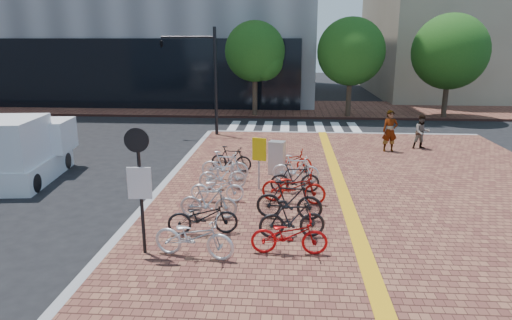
# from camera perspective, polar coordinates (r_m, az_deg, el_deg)

# --- Properties ---
(ground) EXTENTS (120.00, 120.00, 0.00)m
(ground) POSITION_cam_1_polar(r_m,az_deg,el_deg) (12.92, 2.90, -7.54)
(ground) COLOR black
(ground) RESTS_ON ground
(kerb_west) EXTENTS (0.25, 34.00, 0.15)m
(kerb_west) POSITION_cam_1_polar(r_m,az_deg,el_deg) (9.46, -24.24, -17.36)
(kerb_west) COLOR gray
(kerb_west) RESTS_ON ground
(kerb_north) EXTENTS (14.00, 0.25, 0.15)m
(kerb_north) POSITION_cam_1_polar(r_m,az_deg,el_deg) (24.59, 10.59, 3.22)
(kerb_north) COLOR gray
(kerb_north) RESTS_ON ground
(far_sidewalk) EXTENTS (70.00, 8.00, 0.15)m
(far_sidewalk) POSITION_cam_1_polar(r_m,az_deg,el_deg) (33.30, 3.77, 6.43)
(far_sidewalk) COLOR brown
(far_sidewalk) RESTS_ON ground
(crosswalk) EXTENTS (7.50, 4.00, 0.01)m
(crosswalk) POSITION_cam_1_polar(r_m,az_deg,el_deg) (26.41, 4.71, 4.06)
(crosswalk) COLOR silver
(crosswalk) RESTS_ON ground
(street_trees) EXTENTS (16.20, 4.60, 6.35)m
(street_trees) POSITION_cam_1_polar(r_m,az_deg,el_deg) (29.80, 13.83, 12.84)
(street_trees) COLOR #38281E
(street_trees) RESTS_ON far_sidewalk
(bike_0) EXTENTS (1.97, 0.98, 0.99)m
(bike_0) POSITION_cam_1_polar(r_m,az_deg,el_deg) (10.43, -7.77, -9.47)
(bike_0) COLOR silver
(bike_0) RESTS_ON sidewalk
(bike_1) EXTENTS (1.84, 0.91, 0.92)m
(bike_1) POSITION_cam_1_polar(r_m,az_deg,el_deg) (11.59, -6.67, -7.05)
(bike_1) COLOR black
(bike_1) RESTS_ON sidewalk
(bike_2) EXTENTS (1.61, 0.52, 0.96)m
(bike_2) POSITION_cam_1_polar(r_m,az_deg,el_deg) (12.55, -5.97, -5.21)
(bike_2) COLOR #ABABB0
(bike_2) RESTS_ON sidewalk
(bike_3) EXTENTS (1.64, 0.61, 0.85)m
(bike_3) POSITION_cam_1_polar(r_m,az_deg,el_deg) (13.83, -4.87, -3.50)
(bike_3) COLOR white
(bike_3) RESTS_ON sidewalk
(bike_4) EXTENTS (1.61, 0.66, 0.94)m
(bike_4) POSITION_cam_1_polar(r_m,az_deg,el_deg) (14.95, -4.20, -1.90)
(bike_4) COLOR silver
(bike_4) RESTS_ON sidewalk
(bike_5) EXTENTS (1.73, 0.66, 1.02)m
(bike_5) POSITION_cam_1_polar(r_m,az_deg,el_deg) (15.94, -3.92, -0.69)
(bike_5) COLOR silver
(bike_5) RESTS_ON sidewalk
(bike_6) EXTENTS (1.62, 0.73, 0.94)m
(bike_6) POSITION_cam_1_polar(r_m,az_deg,el_deg) (16.99, -3.12, 0.17)
(bike_6) COLOR black
(bike_6) RESTS_ON sidewalk
(bike_7) EXTENTS (1.76, 0.64, 0.92)m
(bike_7) POSITION_cam_1_polar(r_m,az_deg,el_deg) (10.53, 4.17, -9.32)
(bike_7) COLOR red
(bike_7) RESTS_ON sidewalk
(bike_8) EXTENTS (1.70, 0.70, 0.99)m
(bike_8) POSITION_cam_1_polar(r_m,az_deg,el_deg) (11.33, 4.53, -7.35)
(bike_8) COLOR black
(bike_8) RESTS_ON sidewalk
(bike_9) EXTENTS (1.85, 0.69, 1.09)m
(bike_9) POSITION_cam_1_polar(r_m,az_deg,el_deg) (12.43, 4.16, -5.04)
(bike_9) COLOR black
(bike_9) RESTS_ON sidewalk
(bike_10) EXTENTS (2.02, 0.98, 1.01)m
(bike_10) POSITION_cam_1_polar(r_m,az_deg,el_deg) (13.69, 4.71, -3.33)
(bike_10) COLOR #A9110C
(bike_10) RESTS_ON sidewalk
(bike_11) EXTENTS (1.61, 0.55, 0.95)m
(bike_11) POSITION_cam_1_polar(r_m,az_deg,el_deg) (14.61, 4.89, -2.29)
(bike_11) COLOR black
(bike_11) RESTS_ON sidewalk
(bike_12) EXTENTS (1.65, 0.65, 0.97)m
(bike_12) POSITION_cam_1_polar(r_m,az_deg,el_deg) (15.63, 4.98, -1.12)
(bike_12) COLOR white
(bike_12) RESTS_ON sidewalk
(bike_13) EXTENTS (1.70, 0.82, 0.86)m
(bike_13) POSITION_cam_1_polar(r_m,az_deg,el_deg) (16.95, 4.26, -0.03)
(bike_13) COLOR red
(bike_13) RESTS_ON sidewalk
(pedestrian_a) EXTENTS (0.70, 0.49, 1.81)m
(pedestrian_a) POSITION_cam_1_polar(r_m,az_deg,el_deg) (20.74, 16.40, 3.50)
(pedestrian_a) COLOR gray
(pedestrian_a) RESTS_ON sidewalk
(pedestrian_b) EXTENTS (0.82, 0.68, 1.52)m
(pedestrian_b) POSITION_cam_1_polar(r_m,az_deg,el_deg) (21.74, 20.02, 3.31)
(pedestrian_b) COLOR #505466
(pedestrian_b) RESTS_ON sidewalk
(utility_box) EXTENTS (0.64, 0.53, 1.22)m
(utility_box) POSITION_cam_1_polar(r_m,az_deg,el_deg) (16.57, 2.63, 0.29)
(utility_box) COLOR silver
(utility_box) RESTS_ON sidewalk
(yellow_sign) EXTENTS (0.46, 0.18, 1.72)m
(yellow_sign) POSITION_cam_1_polar(r_m,az_deg,el_deg) (14.68, 0.36, 0.76)
(yellow_sign) COLOR #B7B7BC
(yellow_sign) RESTS_ON sidewalk
(notice_sign) EXTENTS (0.54, 0.13, 2.94)m
(notice_sign) POSITION_cam_1_polar(r_m,az_deg,el_deg) (10.35, -14.38, -1.96)
(notice_sign) COLOR black
(notice_sign) RESTS_ON sidewalk
(traffic_light_pole) EXTENTS (2.89, 1.11, 5.38)m
(traffic_light_pole) POSITION_cam_1_polar(r_m,az_deg,el_deg) (23.57, -8.17, 12.12)
(traffic_light_pole) COLOR black
(traffic_light_pole) RESTS_ON sidewalk
(box_truck) EXTENTS (2.22, 4.23, 2.35)m
(box_truck) POSITION_cam_1_polar(r_m,az_deg,el_deg) (18.09, -26.79, 1.05)
(box_truck) COLOR white
(box_truck) RESTS_ON ground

